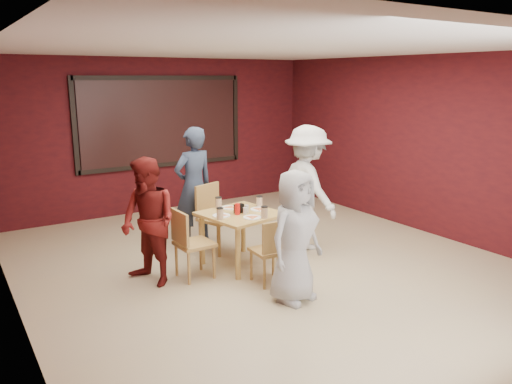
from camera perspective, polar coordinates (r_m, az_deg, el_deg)
floor at (r=6.75m, az=1.20°, el=-8.34°), size 7.00×7.00×0.00m
window_blinds at (r=9.38m, az=-10.67°, el=7.87°), size 3.00×0.02×1.50m
dining_table at (r=6.58m, az=-1.77°, el=-3.08°), size 1.05×1.05×0.87m
chair_front at (r=6.01m, az=1.86°, el=-6.40°), size 0.41×0.41×0.82m
chair_back at (r=7.20m, az=-4.82°, el=-2.46°), size 0.59×0.59×0.96m
chair_left at (r=6.21m, az=-7.67°, el=-5.47°), size 0.44×0.44×0.89m
chair_right at (r=7.07m, az=4.14°, el=-3.59°), size 0.47×0.47×0.78m
diner_front at (r=5.52m, az=4.47°, el=-5.08°), size 0.82×0.63×1.50m
diner_back at (r=7.43m, az=-7.13°, el=0.65°), size 0.70×0.51×1.76m
diner_left at (r=6.08m, az=-12.18°, el=-3.38°), size 0.79×0.90×1.55m
diner_right at (r=7.22m, az=5.88°, el=0.48°), size 0.71×1.18×1.80m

